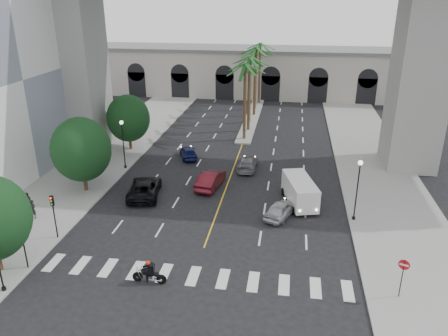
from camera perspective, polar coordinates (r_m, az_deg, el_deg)
ground at (r=31.18m, az=-3.40°, el=-12.31°), size 140.00×140.00×0.00m
sidewalk_left at (r=48.46m, az=-17.13°, el=-0.22°), size 8.00×100.00×0.15m
sidewalk_right at (r=44.72m, az=20.11°, el=-2.48°), size 8.00×100.00×0.15m
median at (r=65.76m, az=3.64°, el=6.48°), size 2.00×24.00×0.20m
pier_building at (r=81.44m, az=4.91°, el=12.43°), size 71.00×10.50×8.50m
palm_a at (r=54.12m, az=2.80°, el=12.91°), size 3.20×3.20×10.30m
palm_b at (r=58.01m, az=3.36°, el=13.77°), size 3.20×3.20×10.60m
palm_c at (r=62.04m, az=3.46°, el=13.87°), size 3.20×3.20×10.10m
palm_d at (r=65.87m, az=4.15°, el=14.96°), size 3.20×3.20×10.90m
palm_e at (r=69.90m, az=4.23°, el=14.98°), size 3.20×3.20×10.40m
palm_f at (r=73.81m, az=4.76°, el=15.54°), size 3.20×3.20×10.70m
street_tree_mid at (r=42.02m, az=-18.15°, el=2.31°), size 5.44×5.44×7.21m
street_tree_far at (r=52.55m, az=-12.38°, el=6.36°), size 5.04×5.04×6.68m
lamp_post_left_far at (r=46.83m, az=-13.06°, el=3.54°), size 0.40×0.40×5.35m
lamp_post_right at (r=36.52m, az=17.06°, el=-2.16°), size 0.40×0.40×5.35m
traffic_signal_near at (r=32.10m, az=-24.86°, el=-8.20°), size 0.25×0.18×3.65m
traffic_signal_far at (r=35.04m, az=-21.39°, el=-5.09°), size 0.25×0.18×3.65m
motorcycle_rider at (r=29.30m, az=-9.64°, el=-13.36°), size 2.29×0.62×1.65m
car_a at (r=36.98m, az=7.42°, el=-5.37°), size 3.04×4.37×1.38m
car_b at (r=42.07m, az=-1.75°, el=-1.52°), size 2.36×5.09×1.62m
car_c at (r=41.00m, az=-10.33°, el=-2.55°), size 3.60×6.11×1.60m
car_d at (r=46.52m, az=3.08°, el=0.63°), size 1.95×4.68×1.35m
car_e at (r=49.80m, az=-4.65°, el=2.07°), size 3.01×4.39×1.39m
cargo_van at (r=39.12m, az=9.88°, el=-2.96°), size 3.36×5.78×2.32m
pedestrian_a at (r=39.40m, az=-23.70°, el=-4.95°), size 0.66×0.50×1.61m
pedestrian_b at (r=40.89m, az=-24.28°, el=-4.05°), size 1.01×0.98×1.64m
do_not_enter_sign at (r=28.97m, az=22.35°, el=-12.30°), size 0.64×0.29×2.78m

